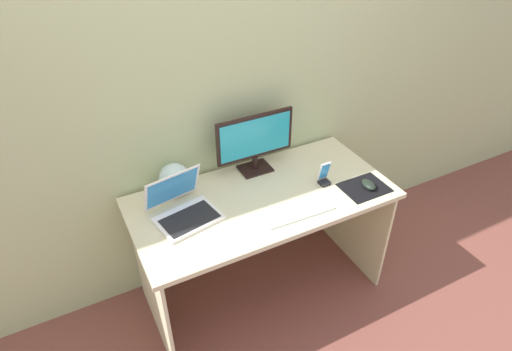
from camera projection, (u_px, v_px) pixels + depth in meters
name	position (u px, v px, depth m)	size (l,w,h in m)	color
ground_plane	(261.00, 288.00, 2.75)	(8.00, 8.00, 0.00)	brown
wall_back	(230.00, 81.00, 2.30)	(6.00, 0.04, 2.50)	#B4C08D
desk	(262.00, 218.00, 2.41)	(1.41, 0.68, 0.74)	beige
monitor	(255.00, 141.00, 2.42)	(0.46, 0.14, 0.35)	black
laptop	(183.00, 208.00, 2.17)	(0.35, 0.34, 0.22)	white
fishbowl	(175.00, 179.00, 2.31)	(0.17, 0.17, 0.17)	silver
keyboard_external	(298.00, 212.00, 2.21)	(0.38, 0.12, 0.01)	silver
mousepad	(364.00, 188.00, 2.38)	(0.25, 0.20, 0.00)	black
mouse	(369.00, 185.00, 2.37)	(0.06, 0.10, 0.04)	black
phone_in_dock	(324.00, 176.00, 2.39)	(0.06, 0.06, 0.14)	black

